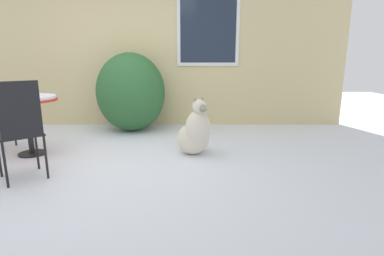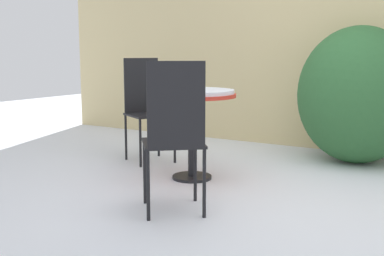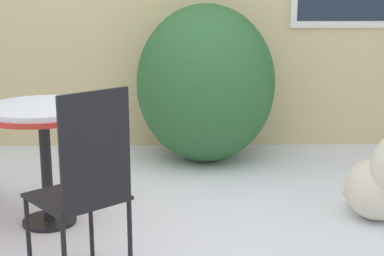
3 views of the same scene
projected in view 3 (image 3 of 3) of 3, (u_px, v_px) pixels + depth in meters
name	position (u px, v px, depth m)	size (l,w,h in m)	color
ground_plane	(194.00, 243.00, 3.47)	(16.00, 16.00, 0.00)	white
shrub_left	(206.00, 84.00, 4.95)	(1.16, 1.08, 1.33)	#2D6033
patio_table	(44.00, 124.00, 3.60)	(0.74, 0.74, 0.77)	black
patio_chair_far_side	(85.00, 184.00, 2.80)	(0.56, 0.56, 1.02)	black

